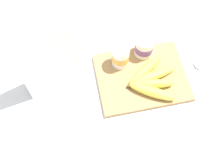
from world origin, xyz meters
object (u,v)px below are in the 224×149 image
(yogurt_cup_front, at_px, (120,56))
(spoon, at_px, (202,71))
(yogurt_cup_back, at_px, (144,47))
(cutting_board, at_px, (142,77))
(banana_bunch, at_px, (150,81))
(cereal_box, at_px, (47,60))

(yogurt_cup_front, distance_m, spoon, 0.32)
(yogurt_cup_front, xyz_separation_m, yogurt_cup_back, (0.10, 0.03, -0.01))
(cutting_board, height_order, banana_bunch, banana_bunch)
(banana_bunch, xyz_separation_m, spoon, (0.21, 0.02, -0.03))
(yogurt_cup_back, bearing_deg, yogurt_cup_front, -164.14)
(yogurt_cup_back, bearing_deg, spoon, -29.87)
(cereal_box, height_order, yogurt_cup_back, cereal_box)
(cutting_board, bearing_deg, yogurt_cup_front, 133.53)
(cutting_board, distance_m, yogurt_cup_back, 0.11)
(cereal_box, bearing_deg, spoon, 154.35)
(cereal_box, xyz_separation_m, banana_bunch, (0.34, -0.09, -0.11))
(cereal_box, height_order, banana_bunch, cereal_box)
(yogurt_cup_front, xyz_separation_m, banana_bunch, (0.09, -0.11, -0.03))
(banana_bunch, bearing_deg, yogurt_cup_front, 129.84)
(yogurt_cup_front, xyz_separation_m, spoon, (0.30, -0.09, -0.06))
(cutting_board, xyz_separation_m, banana_bunch, (0.02, -0.03, 0.03))
(yogurt_cup_back, height_order, spoon, yogurt_cup_back)
(cutting_board, height_order, yogurt_cup_front, yogurt_cup_front)
(cutting_board, bearing_deg, yogurt_cup_back, 72.81)
(spoon, bearing_deg, banana_bunch, -175.65)
(yogurt_cup_back, height_order, banana_bunch, yogurt_cup_back)
(cutting_board, height_order, cereal_box, cereal_box)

